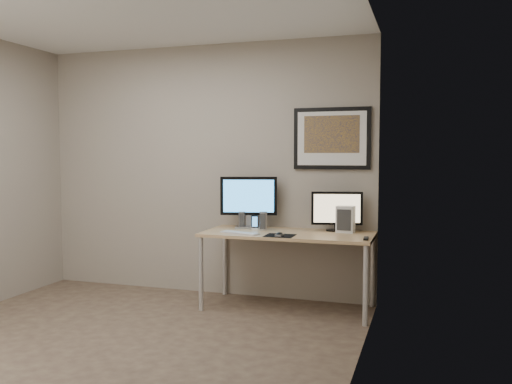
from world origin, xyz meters
TOP-DOWN VIEW (x-y plane):
  - floor at (0.00, 0.00)m, footprint 3.60×3.60m
  - room at (0.00, 0.45)m, footprint 3.60×3.60m
  - desk at (1.00, 1.35)m, footprint 1.60×0.70m
  - framed_art at (1.35, 1.68)m, footprint 0.75×0.04m
  - monitor_large at (0.55, 1.53)m, footprint 0.56×0.24m
  - monitor_tv at (1.43, 1.56)m, footprint 0.48×0.16m
  - speaker_left at (0.49, 1.49)m, footprint 0.08×0.08m
  - speaker_right at (0.73, 1.43)m, footprint 0.08×0.08m
  - phone_dock at (0.64, 1.45)m, footprint 0.09×0.09m
  - keyboard at (0.59, 1.15)m, footprint 0.40×0.22m
  - mousepad at (0.98, 1.13)m, footprint 0.26×0.23m
  - mouse at (0.99, 1.10)m, footprint 0.06×0.10m
  - remote at (1.75, 1.16)m, footprint 0.05×0.15m
  - fan_unit at (1.52, 1.51)m, footprint 0.17×0.13m

SIDE VIEW (x-z plane):
  - floor at x=0.00m, z-range 0.00..0.00m
  - desk at x=1.00m, z-range 0.30..1.03m
  - mousepad at x=0.98m, z-range 0.73..0.73m
  - keyboard at x=0.59m, z-range 0.73..0.74m
  - remote at x=1.75m, z-range 0.73..0.75m
  - mouse at x=0.99m, z-range 0.73..0.77m
  - phone_dock at x=0.64m, z-range 0.73..0.87m
  - speaker_left at x=0.49m, z-range 0.73..0.90m
  - speaker_right at x=0.73m, z-range 0.73..0.91m
  - fan_unit at x=1.52m, z-range 0.73..0.98m
  - monitor_tv at x=1.43m, z-range 0.74..1.12m
  - monitor_large at x=0.55m, z-range 0.76..1.27m
  - framed_art at x=1.35m, z-range 1.32..1.92m
  - room at x=0.00m, z-range -0.16..3.44m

